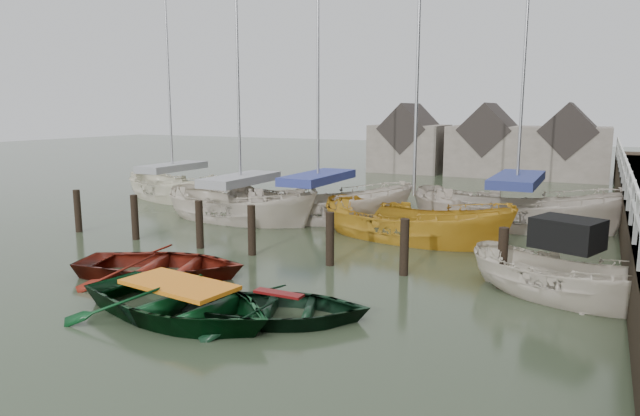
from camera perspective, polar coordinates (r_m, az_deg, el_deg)
The scene contains 12 objects.
ground at distance 13.01m, azimuth -9.63°, elevation -8.20°, with size 120.00×120.00×0.00m, color #2C3521.
mooring_pilings at distance 15.87m, azimuth -6.58°, elevation -2.96°, with size 13.72×0.22×1.80m.
far_sheds at distance 36.60m, azimuth 16.24°, elevation 6.10°, with size 14.00×4.08×4.39m.
rowboat_red at distance 14.41m, azimuth -15.52°, elevation -6.63°, with size 2.93×4.10×0.85m, color #62180E.
rowboat_green at distance 11.63m, azimuth -13.80°, elevation -10.56°, with size 3.15×4.41×0.91m, color black.
rowboat_dkgreen at distance 11.21m, azimuth -4.13°, elevation -11.09°, with size 2.51×3.52×0.73m, color black.
motorboat at distance 13.33m, azimuth 23.07°, elevation -7.99°, with size 4.56×3.03×2.55m.
sailboat_a at distance 21.04m, azimuth -7.87°, elevation -1.03°, with size 6.63×2.87×11.54m.
sailboat_b at distance 20.82m, azimuth -0.19°, elevation -1.06°, with size 7.28×4.64×11.31m.
sailboat_c at distance 18.09m, azimuth 9.25°, elevation -3.02°, with size 6.78×3.52×11.06m.
sailboat_d at distance 20.71m, azimuth 18.88°, elevation -1.65°, with size 7.20×2.74×13.42m.
sailboat_e at distance 26.47m, azimuth -14.40°, elevation 0.98°, with size 6.72×4.43×10.47m.
Camera 1 is at (7.36, -9.95, 4.00)m, focal length 32.00 mm.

